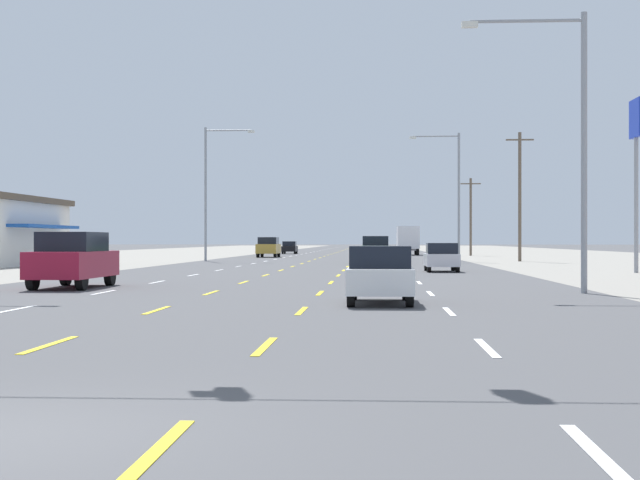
{
  "coord_description": "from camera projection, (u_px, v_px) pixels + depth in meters",
  "views": [
    {
      "loc": [
        3.5,
        -7.9,
        1.7
      ],
      "look_at": [
        0.46,
        44.13,
        1.7
      ],
      "focal_mm": 52.88,
      "sensor_mm": 36.0,
      "label": 1
    }
  ],
  "objects": [
    {
      "name": "suv_far_left_near",
      "position": [
        73.0,
        259.0,
        33.35
      ],
      "size": [
        1.98,
        4.9,
        1.98
      ],
      "color": "maroon",
      "rests_on": "ground"
    },
    {
      "name": "signal_span_wire",
      "position": [
        169.0,
        13.0,
        15.1
      ],
      "size": [
        26.8,
        0.52,
        8.98
      ],
      "color": "brown",
      "rests_on": "ground"
    },
    {
      "name": "streetlight_right_row_1",
      "position": [
        454.0,
        188.0,
        74.68
      ],
      "size": [
        4.0,
        0.26,
        10.21
      ],
      "color": "gray",
      "rests_on": "ground"
    },
    {
      "name": "lot_apron_left",
      "position": [
        22.0,
        261.0,
        75.43
      ],
      "size": [
        28.0,
        440.0,
        0.01
      ],
      "primitive_type": "cube",
      "color": "gray",
      "rests_on": "ground"
    },
    {
      "name": "streetlight_right_row_0",
      "position": [
        571.0,
        130.0,
        29.98
      ],
      "size": [
        3.98,
        0.26,
        8.96
      ],
      "color": "gray",
      "rests_on": "ground"
    },
    {
      "name": "utility_pole_right_row_2",
      "position": [
        471.0,
        215.0,
        102.03
      ],
      "size": [
        2.2,
        0.26,
        8.41
      ],
      "color": "brown",
      "rests_on": "ground"
    },
    {
      "name": "hatchback_inner_right_nearest",
      "position": [
        380.0,
        274.0,
        25.09
      ],
      "size": [
        1.72,
        3.9,
        1.54
      ],
      "color": "white",
      "rests_on": "ground"
    },
    {
      "name": "suv_far_left_far",
      "position": [
        268.0,
        247.0,
        92.86
      ],
      "size": [
        1.98,
        4.9,
        1.98
      ],
      "color": "#B28C33",
      "rests_on": "ground"
    },
    {
      "name": "streetlight_left_row_1",
      "position": [
        210.0,
        185.0,
        75.83
      ],
      "size": [
        4.06,
        0.26,
        10.78
      ],
      "color": "gray",
      "rests_on": "ground"
    },
    {
      "name": "lane_markings",
      "position": [
        346.0,
        254.0,
        112.41
      ],
      "size": [
        10.64,
        227.6,
        0.01
      ],
      "color": "white",
      "rests_on": "ground"
    },
    {
      "name": "suv_inner_right_midfar",
      "position": [
        375.0,
        249.0,
        67.84
      ],
      "size": [
        1.98,
        4.9,
        1.98
      ],
      "color": "#235B2D",
      "rests_on": "ground"
    },
    {
      "name": "pole_sign_right_row_1",
      "position": [
        636.0,
        142.0,
        48.66
      ],
      "size": [
        0.24,
        1.91,
        9.0
      ],
      "color": "gray",
      "rests_on": "ground"
    },
    {
      "name": "box_truck_far_right_farther",
      "position": [
        408.0,
        239.0,
        106.61
      ],
      "size": [
        2.4,
        7.2,
        3.23
      ],
      "color": "silver",
      "rests_on": "ground"
    },
    {
      "name": "hatchback_far_left_farthest",
      "position": [
        290.0,
        247.0,
        115.5
      ],
      "size": [
        1.72,
        3.9,
        1.54
      ],
      "color": "black",
      "rests_on": "ground"
    },
    {
      "name": "utility_pole_right_row_1",
      "position": [
        520.0,
        194.0,
        74.83
      ],
      "size": [
        2.2,
        0.26,
        10.28
      ],
      "color": "brown",
      "rests_on": "ground"
    },
    {
      "name": "hatchback_far_right_mid",
      "position": [
        441.0,
        257.0,
        50.51
      ],
      "size": [
        1.72,
        3.9,
        1.54
      ],
      "color": "silver",
      "rests_on": "ground"
    },
    {
      "name": "ground_plane",
      "position": [
        330.0,
        262.0,
        73.98
      ],
      "size": [
        572.0,
        572.0,
        0.0
      ],
      "primitive_type": "plane",
      "color": "#4C4C4F"
    }
  ]
}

